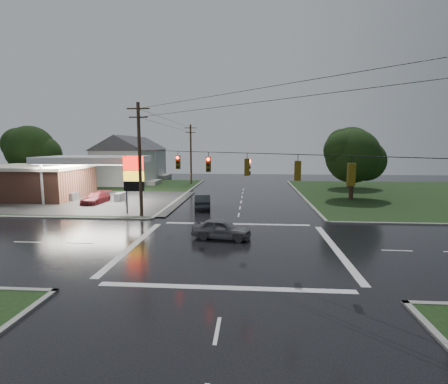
# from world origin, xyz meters

# --- Properties ---
(ground) EXTENTS (120.00, 120.00, 0.00)m
(ground) POSITION_xyz_m (0.00, 0.00, 0.00)
(ground) COLOR black
(ground) RESTS_ON ground
(grass_nw) EXTENTS (36.00, 36.00, 0.08)m
(grass_nw) POSITION_xyz_m (-26.00, 26.00, 0.04)
(grass_nw) COLOR black
(grass_nw) RESTS_ON ground
(grass_ne) EXTENTS (36.00, 36.00, 0.08)m
(grass_ne) POSITION_xyz_m (26.00, 26.00, 0.04)
(grass_ne) COLOR black
(grass_ne) RESTS_ON ground
(gas_station) EXTENTS (26.20, 18.00, 5.60)m
(gas_station) POSITION_xyz_m (-25.68, 19.70, 2.55)
(gas_station) COLOR #2D2D2D
(gas_station) RESTS_ON ground
(pylon_sign) EXTENTS (2.00, 0.35, 6.00)m
(pylon_sign) POSITION_xyz_m (-10.50, 10.50, 4.01)
(pylon_sign) COLOR #59595E
(pylon_sign) RESTS_ON ground
(utility_pole_nw) EXTENTS (2.20, 0.32, 11.00)m
(utility_pole_nw) POSITION_xyz_m (-9.50, 9.50, 5.72)
(utility_pole_nw) COLOR #382619
(utility_pole_nw) RESTS_ON ground
(utility_pole_n) EXTENTS (2.20, 0.32, 10.50)m
(utility_pole_n) POSITION_xyz_m (-9.50, 38.00, 5.47)
(utility_pole_n) COLOR #382619
(utility_pole_n) RESTS_ON ground
(traffic_signals) EXTENTS (26.87, 26.87, 1.47)m
(traffic_signals) POSITION_xyz_m (0.02, -0.02, 6.48)
(traffic_signals) COLOR black
(traffic_signals) RESTS_ON ground
(house_near) EXTENTS (11.05, 8.48, 8.60)m
(house_near) POSITION_xyz_m (-20.95, 36.00, 4.41)
(house_near) COLOR silver
(house_near) RESTS_ON ground
(house_far) EXTENTS (11.05, 8.48, 8.60)m
(house_far) POSITION_xyz_m (-21.95, 48.00, 4.41)
(house_far) COLOR silver
(house_far) RESTS_ON ground
(tree_nw_behind) EXTENTS (8.93, 7.60, 10.00)m
(tree_nw_behind) POSITION_xyz_m (-33.84, 29.99, 6.18)
(tree_nw_behind) COLOR black
(tree_nw_behind) RESTS_ON ground
(tree_ne_near) EXTENTS (7.99, 6.80, 8.98)m
(tree_ne_near) POSITION_xyz_m (14.14, 21.99, 5.56)
(tree_ne_near) COLOR black
(tree_ne_near) RESTS_ON ground
(tree_ne_far) EXTENTS (8.46, 7.20, 9.80)m
(tree_ne_far) POSITION_xyz_m (17.15, 33.99, 6.18)
(tree_ne_far) COLOR black
(tree_ne_far) RESTS_ON ground
(car_north) EXTENTS (2.37, 5.01, 1.59)m
(car_north) POSITION_xyz_m (-4.14, 14.27, 0.79)
(car_north) COLOR #212529
(car_north) RESTS_ON ground
(car_crossing) EXTENTS (4.68, 2.43, 1.52)m
(car_crossing) POSITION_xyz_m (-0.95, 2.10, 0.76)
(car_crossing) COLOR slate
(car_crossing) RESTS_ON ground
(car_pump) EXTENTS (2.30, 4.89, 1.38)m
(car_pump) POSITION_xyz_m (-17.27, 16.37, 0.69)
(car_pump) COLOR #5B1419
(car_pump) RESTS_ON ground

